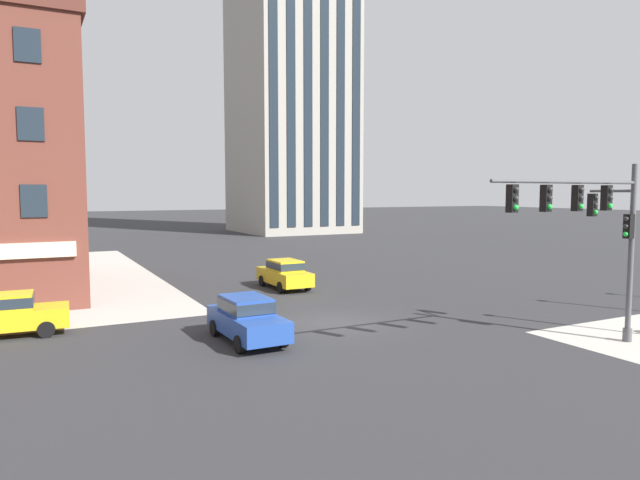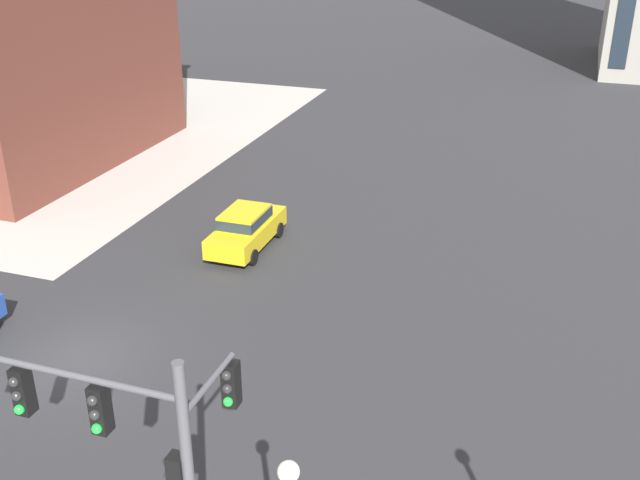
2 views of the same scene
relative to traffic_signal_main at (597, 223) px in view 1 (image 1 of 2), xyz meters
The scene contains 6 objects.
ground_plane 10.99m from the traffic_signal_main, 130.57° to the left, with size 320.00×320.00×0.00m, color #2D2D30.
traffic_signal_main is the anchor object (origin of this frame).
car_main_northbound_near 17.64m from the traffic_signal_main, 106.39° to the left, with size 1.91×4.41×1.68m.
car_main_northbound_far 22.43m from the traffic_signal_main, 148.88° to the left, with size 4.49×2.07×1.68m.
car_main_southbound_far 13.16m from the traffic_signal_main, 149.18° to the left, with size 1.97×4.44×1.68m.
residential_tower_skyline_right 67.39m from the traffic_signal_main, 75.54° to the left, with size 14.66×16.26×58.50m.
Camera 1 is at (-11.55, -20.97, 5.59)m, focal length 31.75 mm.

